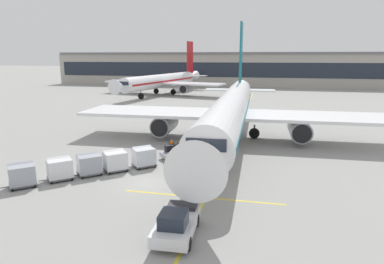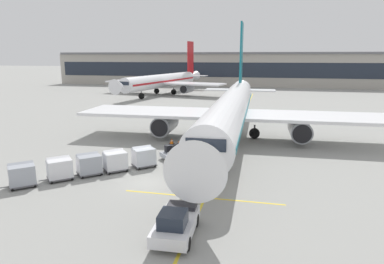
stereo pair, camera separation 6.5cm
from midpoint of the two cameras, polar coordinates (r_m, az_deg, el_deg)
The scene contains 17 objects.
ground_plane at distance 28.70m, azimuth -7.30°, elevation -8.38°, with size 600.00×600.00×0.00m, color gray.
parked_airplane at distance 42.40m, azimuth 6.40°, elevation 3.62°, with size 37.52×48.03×15.84m.
belt_loader at distance 34.91m, azimuth -2.03°, elevation -3.03°, with size 4.83×4.59×2.74m.
baggage_cart_lead at distance 32.44m, azimuth -8.13°, elevation -4.06°, with size 2.56×2.53×1.91m.
baggage_cart_second at distance 31.70m, azimuth -12.76°, elevation -4.65°, with size 2.56×2.53×1.91m.
baggage_cart_third at distance 31.25m, azimuth -16.86°, elevation -5.13°, with size 2.56×2.53×1.91m.
baggage_cart_fourth at distance 30.88m, azimuth -21.28°, elevation -5.68°, with size 2.56×2.53×1.91m.
baggage_cart_fifth at distance 30.50m, azimuth -26.57°, elevation -6.39°, with size 2.56×2.53×1.91m.
pushback_tug at distance 20.30m, azimuth -2.74°, elevation -14.99°, with size 2.28×4.48×1.83m.
ground_crew_by_loader at distance 31.58m, azimuth -2.03°, elevation -4.41°, with size 0.31×0.56×1.74m.
ground_crew_by_carts at distance 32.15m, azimuth -9.32°, elevation -4.26°, with size 0.38×0.52×1.74m.
safety_cone_engine_keepout at distance 39.44m, azimuth -2.28°, elevation -1.96°, with size 0.59×0.59×0.67m.
safety_cone_wingtip at distance 40.58m, azimuth -3.48°, elevation -1.55°, with size 0.60×0.60×0.68m.
apron_guidance_line_lead_in at distance 42.25m, azimuth 6.49°, elevation -1.50°, with size 0.20×110.00×0.01m.
apron_guidance_line_stop_bar at distance 25.69m, azimuth 1.64°, elevation -10.85°, with size 12.00×0.20×0.01m.
terminal_building at distance 126.49m, azimuth 4.49°, elevation 10.48°, with size 117.37×18.55×11.47m.
distant_airplane at distance 93.13m, azimuth -4.90°, elevation 8.47°, with size 34.26×42.78×14.59m.
Camera 1 is at (9.26, -25.17, 10.21)m, focal length 31.97 mm.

